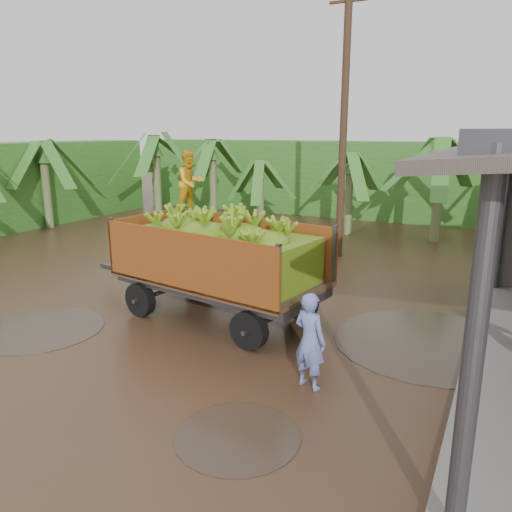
# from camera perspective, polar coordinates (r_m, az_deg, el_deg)

# --- Properties ---
(ground) EXTENTS (100.00, 100.00, 0.00)m
(ground) POSITION_cam_1_polar(r_m,az_deg,el_deg) (10.81, -5.46, -8.20)
(ground) COLOR black
(ground) RESTS_ON ground
(hedge_north) EXTENTS (22.00, 3.00, 3.60)m
(hedge_north) POSITION_cam_1_polar(r_m,az_deg,el_deg) (25.60, 10.26, 8.76)
(hedge_north) COLOR #2D661E
(hedge_north) RESTS_ON ground
(banana_trailer) EXTENTS (6.55, 2.92, 3.65)m
(banana_trailer) POSITION_cam_1_polar(r_m,az_deg,el_deg) (10.97, -4.30, -0.11)
(banana_trailer) COLOR #AF5719
(banana_trailer) RESTS_ON ground
(man_blue) EXTENTS (0.68, 0.55, 1.62)m
(man_blue) POSITION_cam_1_polar(r_m,az_deg,el_deg) (8.19, 6.17, -9.60)
(man_blue) COLOR #6671BB
(man_blue) RESTS_ON ground
(utility_pole) EXTENTS (1.20, 0.24, 8.50)m
(utility_pole) POSITION_cam_1_polar(r_m,az_deg,el_deg) (16.52, 9.99, 14.65)
(utility_pole) COLOR #47301E
(utility_pole) RESTS_ON ground
(banana_plants) EXTENTS (24.01, 20.18, 4.02)m
(banana_plants) POSITION_cam_1_polar(r_m,az_deg,el_deg) (18.88, -9.25, 7.03)
(banana_plants) COLOR #2D661E
(banana_plants) RESTS_ON ground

